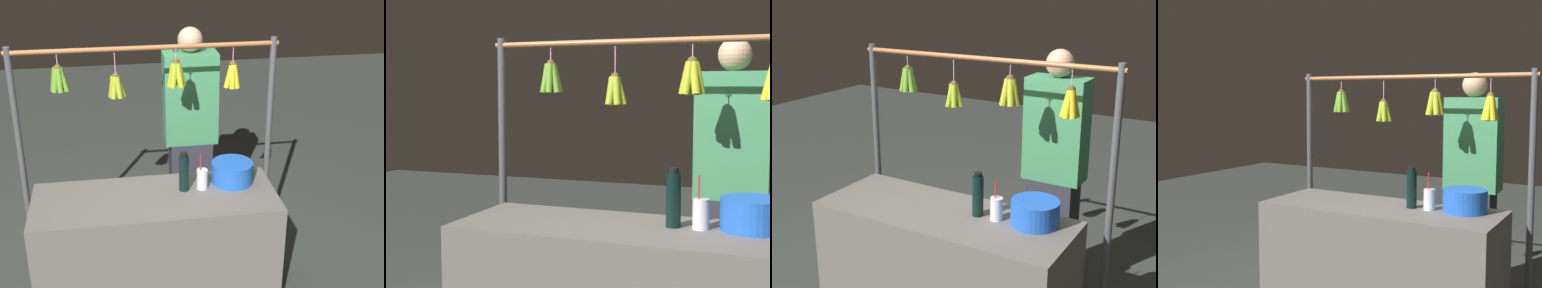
% 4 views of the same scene
% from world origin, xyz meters
% --- Properties ---
extents(market_counter, '(1.57, 0.60, 0.81)m').
position_xyz_m(market_counter, '(0.00, 0.00, 0.40)').
color(market_counter, '#66605B').
rests_on(market_counter, ground).
extents(display_rack, '(1.80, 0.12, 1.71)m').
position_xyz_m(display_rack, '(-0.01, -0.44, 1.21)').
color(display_rack, '#4C4C51').
rests_on(display_rack, ground).
extents(water_bottle, '(0.07, 0.07, 0.27)m').
position_xyz_m(water_bottle, '(-0.20, -0.06, 0.93)').
color(water_bottle, black).
rests_on(water_bottle, market_counter).
extents(blue_bucket, '(0.28, 0.28, 0.14)m').
position_xyz_m(blue_bucket, '(-0.53, -0.12, 0.88)').
color(blue_bucket, blue).
rests_on(blue_bucket, market_counter).
extents(drink_cup, '(0.07, 0.07, 0.24)m').
position_xyz_m(drink_cup, '(-0.32, -0.07, 0.88)').
color(drink_cup, silver).
rests_on(drink_cup, market_counter).
extents(vendor_person, '(0.41, 0.22, 1.71)m').
position_xyz_m(vendor_person, '(-0.36, -0.85, 0.84)').
color(vendor_person, '#2D2D38').
rests_on(vendor_person, ground).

